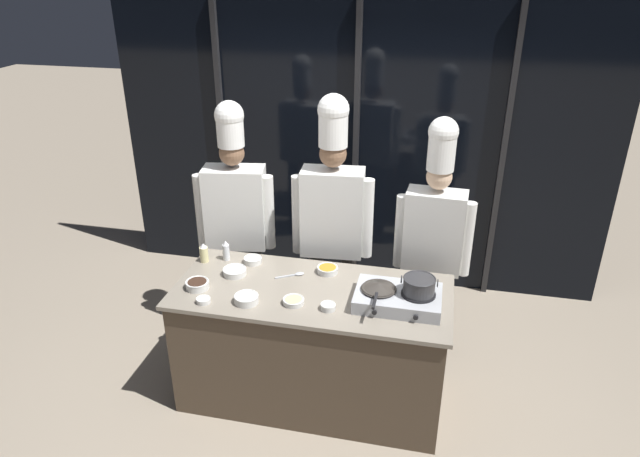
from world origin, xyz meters
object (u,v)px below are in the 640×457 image
object	(u,v)px
chef_head	(236,209)
chef_sous	(333,211)
prep_bowl_soy_glaze	(197,284)
prep_bowl_bean_sprouts	(246,298)
prep_bowl_carrots	(328,269)
prep_bowl_ginger	(293,301)
squeeze_bottle_clear	(226,251)
serving_spoon_slotted	(295,275)
chef_line	(434,229)
squeeze_bottle_oil	(204,253)
prep_bowl_garlic	(235,271)
stock_pot	(419,285)
prep_bowl_onion	(328,306)
prep_bowl_rice	(203,300)
portable_stove	(398,298)
prep_bowl_noodles	(253,260)

from	to	relation	value
chef_head	chef_sous	world-z (taller)	chef_sous
prep_bowl_soy_glaze	prep_bowl_bean_sprouts	size ratio (longest dim) A/B	1.00
prep_bowl_carrots	prep_bowl_ginger	bearing A→B (deg)	-106.79
squeeze_bottle_clear	prep_bowl_carrots	distance (m)	0.78
serving_spoon_slotted	chef_line	world-z (taller)	chef_line
prep_bowl_ginger	prep_bowl_bean_sprouts	bearing A→B (deg)	-170.09
squeeze_bottle_oil	prep_bowl_garlic	bearing A→B (deg)	-25.15
prep_bowl_carrots	chef_line	distance (m)	0.87
prep_bowl_bean_sprouts	serving_spoon_slotted	bearing A→B (deg)	61.27
squeeze_bottle_clear	prep_bowl_carrots	bearing A→B (deg)	-1.86
prep_bowl_ginger	stock_pot	bearing A→B (deg)	10.00
prep_bowl_onion	chef_line	size ratio (longest dim) A/B	0.05
prep_bowl_bean_sprouts	chef_head	distance (m)	1.04
chef_sous	stock_pot	bearing A→B (deg)	129.32
prep_bowl_garlic	prep_bowl_bean_sprouts	world-z (taller)	prep_bowl_bean_sprouts
prep_bowl_garlic	prep_bowl_onion	xyz separation A→B (m)	(0.74, -0.29, -0.00)
prep_bowl_carrots	chef_line	xyz separation A→B (m)	(0.72, 0.45, 0.19)
prep_bowl_rice	prep_bowl_onion	bearing A→B (deg)	6.86
squeeze_bottle_oil	prep_bowl_rice	size ratio (longest dim) A/B	1.58
stock_pot	prep_bowl_soy_glaze	world-z (taller)	stock_pot
portable_stove	prep_bowl_noodles	world-z (taller)	portable_stove
prep_bowl_garlic	portable_stove	bearing A→B (deg)	-6.50
prep_bowl_garlic	prep_bowl_bean_sprouts	xyz separation A→B (m)	(0.20, -0.33, 0.00)
stock_pot	chef_line	xyz separation A→B (m)	(0.06, 0.75, 0.05)
prep_bowl_rice	prep_bowl_carrots	size ratio (longest dim) A/B	0.62
prep_bowl_ginger	prep_bowl_noodles	distance (m)	0.64
portable_stove	squeeze_bottle_clear	distance (m)	1.36
prep_bowl_carrots	chef_sous	size ratio (longest dim) A/B	0.07
stock_pot	squeeze_bottle_clear	world-z (taller)	stock_pot
prep_bowl_soy_glaze	prep_bowl_noodles	world-z (taller)	prep_bowl_soy_glaze
squeeze_bottle_clear	prep_bowl_rice	world-z (taller)	squeeze_bottle_clear
stock_pot	prep_bowl_carrots	distance (m)	0.74
prep_bowl_carrots	prep_bowl_soy_glaze	distance (m)	0.92
stock_pot	squeeze_bottle_clear	distance (m)	1.48
prep_bowl_garlic	chef_head	xyz separation A→B (m)	(-0.20, 0.61, 0.21)
serving_spoon_slotted	stock_pot	bearing A→B (deg)	-13.66
prep_bowl_soy_glaze	chef_line	size ratio (longest dim) A/B	0.08
prep_bowl_garlic	chef_sous	bearing A→B (deg)	45.28
prep_bowl_soy_glaze	prep_bowl_carrots	bearing A→B (deg)	25.88
prep_bowl_soy_glaze	prep_bowl_noodles	bearing A→B (deg)	58.71
chef_sous	prep_bowl_ginger	bearing A→B (deg)	79.63
squeeze_bottle_clear	prep_bowl_rice	xyz separation A→B (m)	(0.06, -0.59, -0.06)
squeeze_bottle_oil	squeeze_bottle_clear	bearing A→B (deg)	22.64
prep_bowl_rice	prep_bowl_noodles	size ratio (longest dim) A/B	0.71
prep_bowl_ginger	chef_line	size ratio (longest dim) A/B	0.07
prep_bowl_rice	prep_bowl_bean_sprouts	bearing A→B (deg)	12.81
prep_bowl_onion	chef_sous	bearing A→B (deg)	99.56
prep_bowl_noodles	squeeze_bottle_oil	bearing A→B (deg)	-170.84
squeeze_bottle_oil	prep_bowl_bean_sprouts	xyz separation A→B (m)	(0.49, -0.46, -0.04)
chef_head	prep_bowl_noodles	bearing A→B (deg)	113.70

